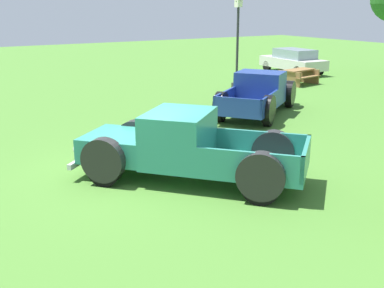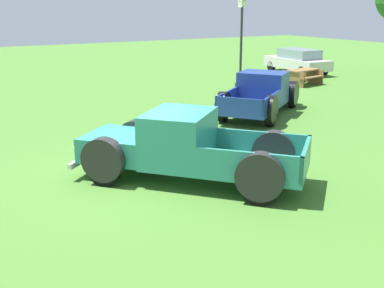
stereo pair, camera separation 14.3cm
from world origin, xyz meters
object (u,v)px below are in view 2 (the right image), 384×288
(pickup_truck_foreground, at_px, (176,147))
(pickup_truck_behind_left, at_px, (263,93))
(sedan_distant_a, at_px, (298,61))
(lamp_post_near, at_px, (241,42))
(picnic_table, at_px, (302,75))

(pickup_truck_foreground, bearing_deg, pickup_truck_behind_left, 126.36)
(pickup_truck_foreground, height_order, sedan_distant_a, pickup_truck_foreground)
(sedan_distant_a, relative_size, lamp_post_near, 1.03)
(pickup_truck_behind_left, relative_size, lamp_post_near, 1.21)
(sedan_distant_a, bearing_deg, lamp_post_near, -67.85)
(pickup_truck_behind_left, distance_m, lamp_post_near, 5.79)
(pickup_truck_behind_left, height_order, sedan_distant_a, pickup_truck_behind_left)
(sedan_distant_a, bearing_deg, pickup_truck_behind_left, -49.20)
(sedan_distant_a, distance_m, lamp_post_near, 6.67)
(lamp_post_near, xyz_separation_m, picnic_table, (0.81, 3.38, -1.76))
(sedan_distant_a, bearing_deg, picnic_table, -39.07)
(pickup_truck_foreground, relative_size, sedan_distant_a, 1.19)
(pickup_truck_foreground, bearing_deg, lamp_post_near, 137.19)
(pickup_truck_foreground, relative_size, lamp_post_near, 1.23)
(pickup_truck_foreground, height_order, lamp_post_near, lamp_post_near)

